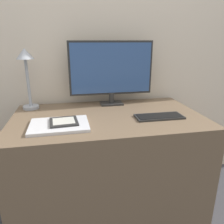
% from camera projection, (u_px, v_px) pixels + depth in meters
% --- Properties ---
extents(wall_back, '(3.60, 0.05, 2.40)m').
position_uv_depth(wall_back, '(98.00, 37.00, 1.61)').
color(wall_back, beige).
rests_on(wall_back, ground_plane).
extents(desk, '(1.19, 0.69, 0.73)m').
position_uv_depth(desk, '(108.00, 165.00, 1.49)').
color(desk, brown).
rests_on(desk, ground_plane).
extents(monitor, '(0.60, 0.11, 0.45)m').
position_uv_depth(monitor, '(111.00, 70.00, 1.55)').
color(monitor, '#262626').
rests_on(monitor, desk).
extents(keyboard, '(0.29, 0.12, 0.01)m').
position_uv_depth(keyboard, '(159.00, 116.00, 1.34)').
color(keyboard, '#282828').
rests_on(keyboard, desk).
extents(laptop, '(0.32, 0.24, 0.02)m').
position_uv_depth(laptop, '(59.00, 125.00, 1.20)').
color(laptop, '#BCBCC1').
rests_on(laptop, desk).
extents(ereader, '(0.16, 0.17, 0.01)m').
position_uv_depth(ereader, '(64.00, 122.00, 1.22)').
color(ereader, black).
rests_on(ereader, laptop).
extents(desk_lamp, '(0.11, 0.11, 0.41)m').
position_uv_depth(desk_lamp, '(26.00, 67.00, 1.43)').
color(desk_lamp, '#999EA8').
rests_on(desk_lamp, desk).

